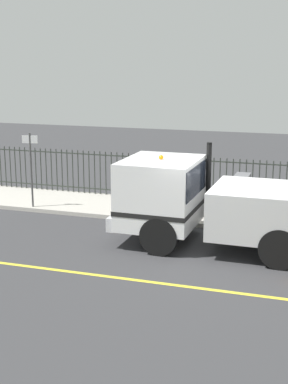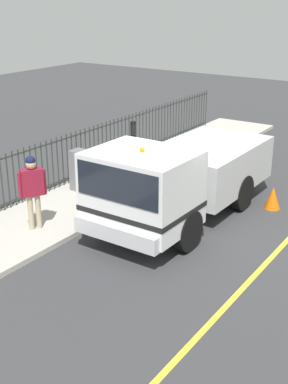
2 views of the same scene
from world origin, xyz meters
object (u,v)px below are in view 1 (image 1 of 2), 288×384
object	(u,v)px
worker_standing	(152,175)
utility_cabinet	(242,193)
work_truck	(216,201)
street_sign	(31,161)

from	to	relation	value
worker_standing	utility_cabinet	size ratio (longest dim) A/B	1.55
work_truck	street_sign	distance (m)	6.47
worker_standing	street_sign	xyz separation A→B (m)	(-0.76, 3.77, 0.36)
worker_standing	work_truck	bearing A→B (deg)	-13.66
worker_standing	utility_cabinet	xyz separation A→B (m)	(0.73, -2.66, -0.53)
work_truck	street_sign	world-z (taller)	work_truck
street_sign	utility_cabinet	bearing A→B (deg)	-76.98
work_truck	utility_cabinet	distance (m)	3.23
worker_standing	utility_cabinet	world-z (taller)	worker_standing
work_truck	worker_standing	bearing A→B (deg)	45.66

